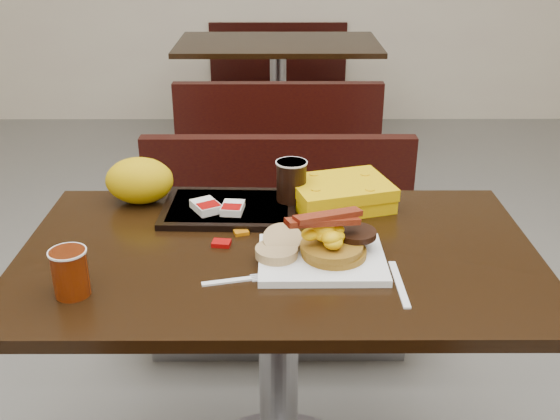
{
  "coord_description": "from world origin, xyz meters",
  "views": [
    {
      "loc": [
        -0.0,
        -1.33,
        1.47
      ],
      "look_at": [
        0.0,
        0.07,
        0.82
      ],
      "focal_mm": 41.79,
      "sensor_mm": 36.0,
      "label": 1
    }
  ],
  "objects_px": {
    "bench_far_s": "(278,142)",
    "tray": "(230,208)",
    "pancake_stack": "(334,249)",
    "fork": "(227,281)",
    "table_far": "(278,103)",
    "paper_bag": "(140,180)",
    "bench_far_n": "(278,79)",
    "hashbrown_sleeve_left": "(206,206)",
    "bench_near_n": "(278,253)",
    "coffee_cup_near": "(70,273)",
    "knife": "(399,284)",
    "coffee_cup_far": "(291,181)",
    "clamshell": "(341,194)",
    "hashbrown_sleeve_right": "(233,208)",
    "table_near": "(279,378)",
    "platter": "(322,259)"
  },
  "relations": [
    {
      "from": "table_near",
      "to": "clamshell",
      "type": "distance_m",
      "value": 0.51
    },
    {
      "from": "clamshell",
      "to": "platter",
      "type": "bearing_deg",
      "value": -119.06
    },
    {
      "from": "table_far",
      "to": "paper_bag",
      "type": "bearing_deg",
      "value": -99.03
    },
    {
      "from": "table_far",
      "to": "clamshell",
      "type": "height_order",
      "value": "clamshell"
    },
    {
      "from": "clamshell",
      "to": "bench_far_n",
      "type": "bearing_deg",
      "value": 76.53
    },
    {
      "from": "platter",
      "to": "paper_bag",
      "type": "xyz_separation_m",
      "value": [
        -0.47,
        0.33,
        0.05
      ]
    },
    {
      "from": "table_far",
      "to": "fork",
      "type": "height_order",
      "value": "fork"
    },
    {
      "from": "tray",
      "to": "hashbrown_sleeve_right",
      "type": "distance_m",
      "value": 0.04
    },
    {
      "from": "table_near",
      "to": "hashbrown_sleeve_right",
      "type": "bearing_deg",
      "value": 123.47
    },
    {
      "from": "bench_near_n",
      "to": "coffee_cup_near",
      "type": "height_order",
      "value": "coffee_cup_near"
    },
    {
      "from": "knife",
      "to": "clamshell",
      "type": "bearing_deg",
      "value": -168.01
    },
    {
      "from": "pancake_stack",
      "to": "knife",
      "type": "relative_size",
      "value": 0.79
    },
    {
      "from": "bench_near_n",
      "to": "table_far",
      "type": "relative_size",
      "value": 0.83
    },
    {
      "from": "clamshell",
      "to": "paper_bag",
      "type": "distance_m",
      "value": 0.54
    },
    {
      "from": "pancake_stack",
      "to": "clamshell",
      "type": "bearing_deg",
      "value": 82.28
    },
    {
      "from": "table_near",
      "to": "bench_near_n",
      "type": "relative_size",
      "value": 1.2
    },
    {
      "from": "hashbrown_sleeve_left",
      "to": "tray",
      "type": "bearing_deg",
      "value": -3.44
    },
    {
      "from": "table_far",
      "to": "hashbrown_sleeve_left",
      "type": "height_order",
      "value": "hashbrown_sleeve_left"
    },
    {
      "from": "pancake_stack",
      "to": "fork",
      "type": "distance_m",
      "value": 0.25
    },
    {
      "from": "knife",
      "to": "clamshell",
      "type": "distance_m",
      "value": 0.41
    },
    {
      "from": "coffee_cup_far",
      "to": "clamshell",
      "type": "height_order",
      "value": "coffee_cup_far"
    },
    {
      "from": "bench_far_n",
      "to": "paper_bag",
      "type": "bearing_deg",
      "value": -96.96
    },
    {
      "from": "bench_far_s",
      "to": "tray",
      "type": "bearing_deg",
      "value": -94.34
    },
    {
      "from": "bench_far_s",
      "to": "pancake_stack",
      "type": "bearing_deg",
      "value": -86.38
    },
    {
      "from": "bench_far_n",
      "to": "fork",
      "type": "bearing_deg",
      "value": -91.84
    },
    {
      "from": "hashbrown_sleeve_right",
      "to": "paper_bag",
      "type": "relative_size",
      "value": 0.4
    },
    {
      "from": "platter",
      "to": "pancake_stack",
      "type": "height_order",
      "value": "pancake_stack"
    },
    {
      "from": "pancake_stack",
      "to": "hashbrown_sleeve_left",
      "type": "bearing_deg",
      "value": 142.18
    },
    {
      "from": "table_near",
      "to": "bench_near_n",
      "type": "height_order",
      "value": "table_near"
    },
    {
      "from": "bench_far_s",
      "to": "clamshell",
      "type": "relative_size",
      "value": 3.98
    },
    {
      "from": "clamshell",
      "to": "hashbrown_sleeve_right",
      "type": "bearing_deg",
      "value": 177.43
    },
    {
      "from": "fork",
      "to": "pancake_stack",
      "type": "bearing_deg",
      "value": 7.36
    },
    {
      "from": "bench_far_s",
      "to": "hashbrown_sleeve_left",
      "type": "height_order",
      "value": "hashbrown_sleeve_left"
    },
    {
      "from": "bench_far_s",
      "to": "paper_bag",
      "type": "distance_m",
      "value": 1.73
    },
    {
      "from": "knife",
      "to": "tray",
      "type": "bearing_deg",
      "value": -134.57
    },
    {
      "from": "knife",
      "to": "hashbrown_sleeve_left",
      "type": "distance_m",
      "value": 0.56
    },
    {
      "from": "table_far",
      "to": "bench_far_n",
      "type": "xyz_separation_m",
      "value": [
        0.0,
        0.7,
        -0.02
      ]
    },
    {
      "from": "table_far",
      "to": "pancake_stack",
      "type": "distance_m",
      "value": 2.69
    },
    {
      "from": "table_far",
      "to": "bench_far_n",
      "type": "bearing_deg",
      "value": 90.0
    },
    {
      "from": "bench_far_n",
      "to": "knife",
      "type": "xyz_separation_m",
      "value": [
        0.25,
        -3.46,
        0.39
      ]
    },
    {
      "from": "fork",
      "to": "tray",
      "type": "bearing_deg",
      "value": 79.28
    },
    {
      "from": "pancake_stack",
      "to": "clamshell",
      "type": "xyz_separation_m",
      "value": [
        0.04,
        0.3,
        0.0
      ]
    },
    {
      "from": "bench_near_n",
      "to": "bench_far_n",
      "type": "height_order",
      "value": "same"
    },
    {
      "from": "fork",
      "to": "bench_far_n",
      "type": "bearing_deg",
      "value": 74.64
    },
    {
      "from": "bench_far_n",
      "to": "hashbrown_sleeve_right",
      "type": "distance_m",
      "value": 3.15
    },
    {
      "from": "table_far",
      "to": "tray",
      "type": "bearing_deg",
      "value": -93.07
    },
    {
      "from": "tray",
      "to": "bench_far_n",
      "type": "bearing_deg",
      "value": 89.39
    },
    {
      "from": "bench_far_s",
      "to": "coffee_cup_far",
      "type": "distance_m",
      "value": 1.71
    },
    {
      "from": "table_near",
      "to": "pancake_stack",
      "type": "height_order",
      "value": "pancake_stack"
    },
    {
      "from": "bench_near_n",
      "to": "hashbrown_sleeve_left",
      "type": "bearing_deg",
      "value": -109.79
    }
  ]
}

